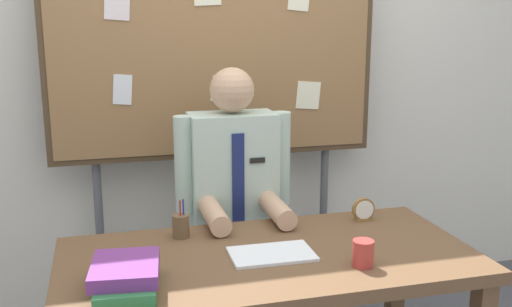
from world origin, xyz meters
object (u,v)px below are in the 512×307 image
open_notebook (272,254)px  coffee_mug (363,253)px  bulletin_board (216,51)px  desk_clock (363,210)px  pen_holder (181,226)px  desk (268,276)px  person (234,223)px  book_stack (126,277)px

open_notebook → coffee_mug: coffee_mug is taller
bulletin_board → open_notebook: size_ratio=6.47×
desk_clock → coffee_mug: size_ratio=1.05×
open_notebook → desk_clock: desk_clock is taller
desk_clock → pen_holder: (-0.80, 0.01, 0.00)m
open_notebook → coffee_mug: 0.34m
desk → coffee_mug: size_ratio=16.10×
open_notebook → coffee_mug: (0.29, -0.18, 0.04)m
person → pen_holder: bearing=-131.4°
person → open_notebook: size_ratio=4.41×
bulletin_board → desk_clock: bulletin_board is taller
pen_holder → coffee_mug: bearing=-37.6°
person → bulletin_board: (0.00, 0.38, 0.80)m
book_stack → coffee_mug: 0.83m
book_stack → desk_clock: desk_clock is taller
desk_clock → desk: bearing=-153.6°
book_stack → desk: bearing=17.7°
desk_clock → pen_holder: pen_holder is taller
person → book_stack: person is taller
desk → book_stack: 0.58m
book_stack → open_notebook: (0.54, 0.15, -0.04)m
coffee_mug → book_stack: bearing=178.2°
book_stack → pen_holder: size_ratio=1.97×
desk → open_notebook: 0.10m
open_notebook → bulletin_board: bearing=90.4°
desk → pen_holder: (-0.30, 0.26, 0.14)m
bulletin_board → coffee_mug: bearing=-75.8°
bulletin_board → pen_holder: bearing=-112.5°
desk → pen_holder: 0.42m
book_stack → open_notebook: book_stack is taller
desk → book_stack: book_stack is taller
book_stack → desk_clock: (1.05, 0.42, -0.00)m
open_notebook → coffee_mug: size_ratio=3.21×
person → bulletin_board: bulletin_board is taller
coffee_mug → open_notebook: bearing=148.5°
open_notebook → pen_holder: bearing=137.3°
coffee_mug → pen_holder: (-0.59, 0.46, 0.00)m
person → pen_holder: size_ratio=8.65×
desk_clock → pen_holder: 0.81m
book_stack → person: bearing=55.0°
desk_clock → coffee_mug: (-0.21, -0.45, 0.00)m
bulletin_board → coffee_mug: 1.38m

